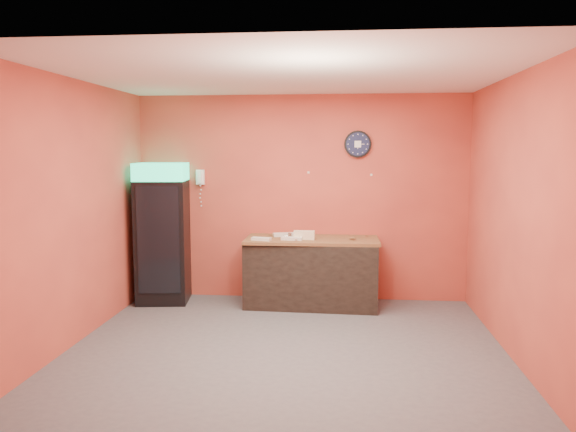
# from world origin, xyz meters

# --- Properties ---
(floor) EXTENTS (4.50, 4.50, 0.00)m
(floor) POSITION_xyz_m (0.00, 0.00, 0.00)
(floor) COLOR #47474C
(floor) RESTS_ON ground
(back_wall) EXTENTS (4.50, 0.02, 2.80)m
(back_wall) POSITION_xyz_m (0.00, 2.00, 1.40)
(back_wall) COLOR #CA4F39
(back_wall) RESTS_ON floor
(left_wall) EXTENTS (0.02, 4.00, 2.80)m
(left_wall) POSITION_xyz_m (-2.25, 0.00, 1.40)
(left_wall) COLOR #CA4F39
(left_wall) RESTS_ON floor
(right_wall) EXTENTS (0.02, 4.00, 2.80)m
(right_wall) POSITION_xyz_m (2.25, 0.00, 1.40)
(right_wall) COLOR #CA4F39
(right_wall) RESTS_ON floor
(ceiling) EXTENTS (4.50, 4.00, 0.02)m
(ceiling) POSITION_xyz_m (0.00, 0.00, 2.80)
(ceiling) COLOR white
(ceiling) RESTS_ON back_wall
(beverage_cooler) EXTENTS (0.74, 0.75, 1.88)m
(beverage_cooler) POSITION_xyz_m (-1.86, 1.61, 0.92)
(beverage_cooler) COLOR black
(beverage_cooler) RESTS_ON floor
(prep_counter) EXTENTS (1.75, 0.83, 0.86)m
(prep_counter) POSITION_xyz_m (0.17, 1.62, 0.43)
(prep_counter) COLOR black
(prep_counter) RESTS_ON floor
(wall_clock) EXTENTS (0.36, 0.06, 0.36)m
(wall_clock) POSITION_xyz_m (0.76, 1.97, 2.13)
(wall_clock) COLOR black
(wall_clock) RESTS_ON back_wall
(wall_phone) EXTENTS (0.11, 0.10, 0.20)m
(wall_phone) POSITION_xyz_m (-1.40, 1.95, 1.68)
(wall_phone) COLOR white
(wall_phone) RESTS_ON back_wall
(butcher_paper) EXTENTS (1.75, 0.80, 0.04)m
(butcher_paper) POSITION_xyz_m (0.17, 1.62, 0.88)
(butcher_paper) COLOR brown
(butcher_paper) RESTS_ON prep_counter
(sub_roll_stack) EXTENTS (0.27, 0.10, 0.11)m
(sub_roll_stack) POSITION_xyz_m (0.08, 1.51, 0.96)
(sub_roll_stack) COLOR #F6E6BF
(sub_roll_stack) RESTS_ON butcher_paper
(wrapped_sandwich_left) EXTENTS (0.27, 0.15, 0.04)m
(wrapped_sandwich_left) POSITION_xyz_m (-0.47, 1.39, 0.92)
(wrapped_sandwich_left) COLOR silver
(wrapped_sandwich_left) RESTS_ON butcher_paper
(wrapped_sandwich_mid) EXTENTS (0.28, 0.13, 0.04)m
(wrapped_sandwich_mid) POSITION_xyz_m (-0.08, 1.45, 0.92)
(wrapped_sandwich_mid) COLOR silver
(wrapped_sandwich_mid) RESTS_ON butcher_paper
(wrapped_sandwich_right) EXTENTS (0.33, 0.20, 0.04)m
(wrapped_sandwich_right) POSITION_xyz_m (-0.20, 1.77, 0.92)
(wrapped_sandwich_right) COLOR silver
(wrapped_sandwich_right) RESTS_ON butcher_paper
(kitchen_tool) EXTENTS (0.05, 0.05, 0.05)m
(kitchen_tool) POSITION_xyz_m (-0.13, 1.71, 0.93)
(kitchen_tool) COLOR silver
(kitchen_tool) RESTS_ON butcher_paper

